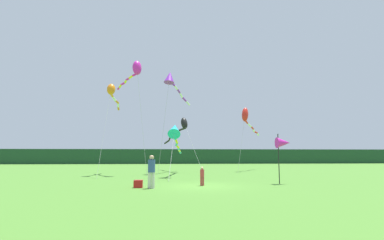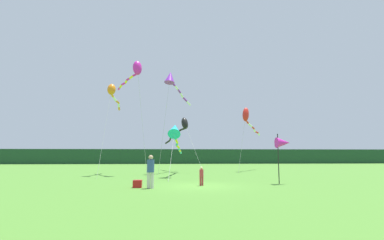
{
  "view_description": "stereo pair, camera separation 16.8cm",
  "coord_description": "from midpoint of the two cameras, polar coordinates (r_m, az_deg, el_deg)",
  "views": [
    {
      "loc": [
        -1.91,
        -17.46,
        1.82
      ],
      "look_at": [
        0.0,
        6.0,
        4.68
      ],
      "focal_mm": 27.11,
      "sensor_mm": 36.0,
      "label": 1
    },
    {
      "loc": [
        -1.74,
        -17.47,
        1.82
      ],
      "look_at": [
        0.0,
        6.0,
        4.68
      ],
      "focal_mm": 27.11,
      "sensor_mm": 36.0,
      "label": 2
    }
  ],
  "objects": [
    {
      "name": "ground_plane",
      "position": [
        17.65,
        1.34,
        -12.85
      ],
      "size": [
        120.0,
        120.0,
        0.0
      ],
      "primitive_type": "plane",
      "color": "#4C842D"
    },
    {
      "name": "distant_treeline",
      "position": [
        62.49,
        -3.0,
        -7.18
      ],
      "size": [
        108.0,
        2.31,
        3.07
      ],
      "primitive_type": "cube",
      "color": "#1E4228",
      "rests_on": "ground"
    },
    {
      "name": "person_adult",
      "position": [
        16.46,
        -8.27,
        -9.65
      ],
      "size": [
        0.4,
        0.4,
        1.82
      ],
      "color": "silver",
      "rests_on": "ground"
    },
    {
      "name": "person_child",
      "position": [
        17.79,
        1.73,
        -10.77
      ],
      "size": [
        0.25,
        0.25,
        1.12
      ],
      "color": "#B23338",
      "rests_on": "ground"
    },
    {
      "name": "cooler_box",
      "position": [
        17.02,
        -10.81,
        -12.24
      ],
      "size": [
        0.49,
        0.43,
        0.42
      ],
      "primitive_type": "cube",
      "color": "red",
      "rests_on": "ground"
    },
    {
      "name": "banner_flag_pole",
      "position": [
        19.79,
        17.28,
        -4.37
      ],
      "size": [
        0.9,
        0.7,
        3.2
      ],
      "color": "black",
      "rests_on": "ground"
    },
    {
      "name": "kite_purple",
      "position": [
        30.9,
        -4.27,
        7.9
      ],
      "size": [
        3.6,
        7.21,
        10.61
      ],
      "color": "#B2B2B2",
      "rests_on": "ground"
    },
    {
      "name": "kite_magenta",
      "position": [
        29.05,
        -11.24,
        9.63
      ],
      "size": [
        3.69,
        5.19,
        10.95
      ],
      "color": "#B2B2B2",
      "rests_on": "ground"
    },
    {
      "name": "kite_orange",
      "position": [
        28.86,
        -15.61,
        5.32
      ],
      "size": [
        0.8,
        7.77,
        8.64
      ],
      "color": "#B2B2B2",
      "rests_on": "ground"
    },
    {
      "name": "kite_black",
      "position": [
        32.26,
        -2.35,
        -1.44
      ],
      "size": [
        3.85,
        10.53,
        6.04
      ],
      "color": "#B2B2B2",
      "rests_on": "ground"
    },
    {
      "name": "kite_cyan",
      "position": [
        25.32,
        -3.54,
        -2.39
      ],
      "size": [
        1.52,
        10.8,
        4.86
      ],
      "color": "#B2B2B2",
      "rests_on": "ground"
    },
    {
      "name": "kite_red",
      "position": [
        34.45,
        10.55,
        0.51
      ],
      "size": [
        4.69,
        7.21,
        7.4
      ],
      "color": "#B2B2B2",
      "rests_on": "ground"
    }
  ]
}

